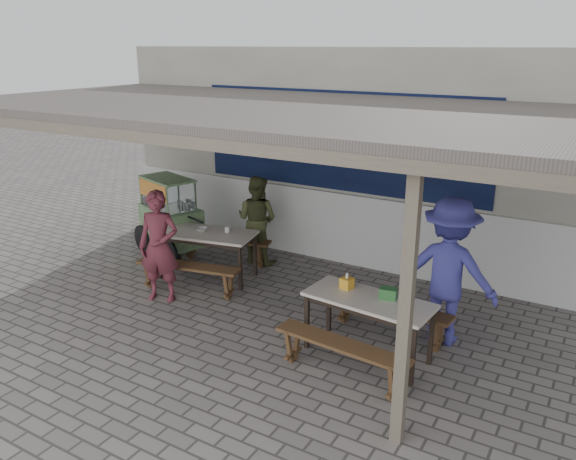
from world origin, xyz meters
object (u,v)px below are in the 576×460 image
at_px(table_right, 369,305).
at_px(condiment_bowl, 202,229).
at_px(tissue_box, 347,283).
at_px(patron_right_table, 448,272).
at_px(bench_right_street, 341,352).
at_px(bench_left_street, 188,271).
at_px(condiment_jar, 227,229).
at_px(bench_left_wall, 225,244).
at_px(bench_right_wall, 390,311).
at_px(patron_wall_side, 257,220).
at_px(donation_box, 388,293).
at_px(patron_street_side, 159,247).
at_px(table_left, 207,237).
at_px(vendor_cart, 170,214).

bearing_deg(table_right, condiment_bowl, 168.18).
bearing_deg(tissue_box, patron_right_table, 35.12).
distance_m(bench_right_street, patron_right_table, 1.72).
relative_size(bench_left_street, patron_right_table, 0.88).
height_order(condiment_jar, condiment_bowl, condiment_jar).
height_order(patron_right_table, condiment_bowl, patron_right_table).
bearing_deg(bench_left_wall, bench_right_wall, -28.07).
bearing_deg(patron_wall_side, table_right, 142.79).
distance_m(bench_right_street, tissue_box, 0.92).
relative_size(bench_left_street, donation_box, 8.35).
bearing_deg(condiment_jar, table_right, -21.45).
bearing_deg(donation_box, patron_street_side, -177.37).
bearing_deg(bench_left_street, bench_left_wall, 90.00).
bearing_deg(bench_right_wall, tissue_box, -124.78).
height_order(table_left, donation_box, donation_box).
distance_m(tissue_box, donation_box, 0.53).
bearing_deg(patron_street_side, tissue_box, -16.19).
bearing_deg(bench_left_street, patron_right_table, -3.56).
relative_size(table_left, bench_left_street, 1.00).
xyz_separation_m(vendor_cart, patron_wall_side, (1.48, 0.50, -0.00)).
height_order(table_right, patron_right_table, patron_right_table).
xyz_separation_m(table_right, patron_wall_side, (-2.81, 1.90, 0.08)).
relative_size(table_left, condiment_bowl, 9.61).
bearing_deg(bench_left_wall, donation_box, -34.78).
xyz_separation_m(bench_right_street, bench_right_wall, (0.10, 1.20, 0.00)).
bearing_deg(bench_right_street, patron_street_side, 174.94).
relative_size(bench_left_wall, vendor_cart, 0.92).
xyz_separation_m(bench_left_wall, patron_right_table, (3.92, -0.72, 0.58)).
xyz_separation_m(bench_right_wall, patron_street_side, (-3.23, -0.65, 0.47)).
height_order(bench_right_street, patron_wall_side, patron_wall_side).
xyz_separation_m(vendor_cart, condiment_bowl, (1.06, -0.43, 0.02)).
distance_m(patron_street_side, patron_wall_side, 1.98).
distance_m(patron_street_side, tissue_box, 2.84).
height_order(vendor_cart, donation_box, vendor_cart).
bearing_deg(bench_left_street, bench_right_street, -29.07).
bearing_deg(table_right, bench_right_wall, 90.00).
xyz_separation_m(table_left, condiment_jar, (0.27, 0.18, 0.12)).
distance_m(bench_left_street, tissue_box, 2.69).
bearing_deg(bench_right_street, bench_right_wall, 90.00).
distance_m(table_left, bench_right_wall, 3.21).
bearing_deg(patron_right_table, bench_left_wall, -11.30).
bearing_deg(condiment_bowl, tissue_box, -16.31).
bearing_deg(bench_left_street, table_left, 90.00).
relative_size(bench_right_street, condiment_bowl, 9.57).
bearing_deg(patron_right_table, tissue_box, 34.24).
relative_size(table_left, patron_right_table, 0.87).
height_order(bench_right_street, patron_street_side, patron_street_side).
relative_size(table_right, patron_street_side, 0.95).
bearing_deg(patron_wall_side, bench_right_wall, 152.45).
distance_m(bench_left_street, patron_right_table, 3.74).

